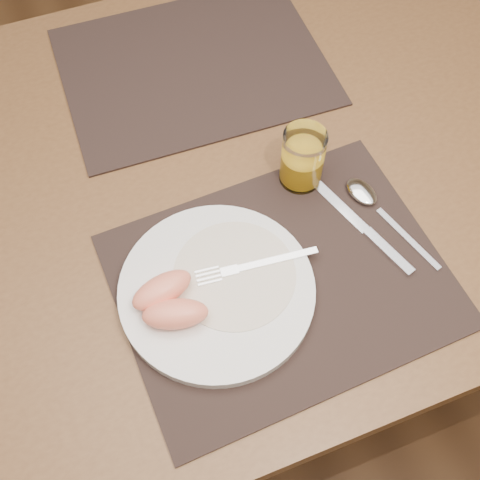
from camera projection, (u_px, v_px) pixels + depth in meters
name	position (u px, v px, depth m)	size (l,w,h in m)	color
ground	(229.00, 338.00, 1.59)	(5.00, 5.00, 0.00)	#56371D
table	(223.00, 195.00, 1.02)	(1.40, 0.90, 0.75)	brown
placemat_near	(282.00, 280.00, 0.84)	(0.45, 0.35, 0.00)	black
placemat_far	(193.00, 66.00, 1.05)	(0.45, 0.35, 0.00)	black
plate	(217.00, 290.00, 0.82)	(0.27, 0.27, 0.02)	white
plate_dressing	(235.00, 274.00, 0.83)	(0.17, 0.17, 0.00)	white
fork	(246.00, 267.00, 0.83)	(0.18, 0.04, 0.00)	silver
knife	(366.00, 230.00, 0.88)	(0.08, 0.21, 0.01)	silver
spoon	(368.00, 198.00, 0.90)	(0.07, 0.19, 0.01)	silver
juice_glass	(302.00, 160.00, 0.89)	(0.06, 0.06, 0.10)	white
grapefruit_wedges	(168.00, 302.00, 0.79)	(0.10, 0.10, 0.03)	#FF8B68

